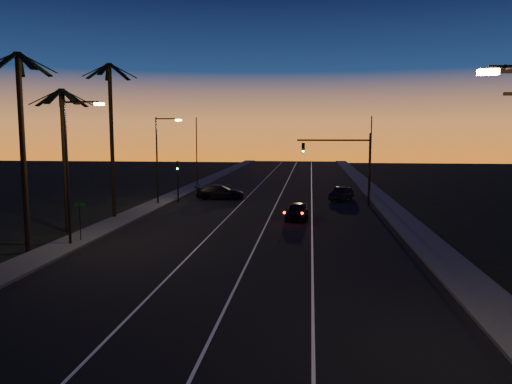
# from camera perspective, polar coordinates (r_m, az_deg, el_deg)

# --- Properties ---
(road) EXTENTS (20.00, 170.00, 0.01)m
(road) POSITION_cam_1_polar(r_m,az_deg,el_deg) (39.84, 0.64, -3.35)
(road) COLOR black
(road) RESTS_ON ground
(sidewalk_left) EXTENTS (2.40, 170.00, 0.16)m
(sidewalk_left) POSITION_cam_1_polar(r_m,az_deg,el_deg) (42.40, -14.62, -2.85)
(sidewalk_left) COLOR #3D3D3B
(sidewalk_left) RESTS_ON ground
(sidewalk_right) EXTENTS (2.40, 170.00, 0.16)m
(sidewalk_right) POSITION_cam_1_polar(r_m,az_deg,el_deg) (40.32, 16.72, -3.41)
(sidewalk_right) COLOR #3D3D3B
(sidewalk_right) RESTS_ON ground
(lane_stripe_left) EXTENTS (0.12, 160.00, 0.01)m
(lane_stripe_left) POSITION_cam_1_polar(r_m,az_deg,el_deg) (40.24, -3.62, -3.24)
(lane_stripe_left) COLOR silver
(lane_stripe_left) RESTS_ON road
(lane_stripe_mid) EXTENTS (0.12, 160.00, 0.01)m
(lane_stripe_mid) POSITION_cam_1_polar(r_m,az_deg,el_deg) (39.79, 1.36, -3.34)
(lane_stripe_mid) COLOR silver
(lane_stripe_mid) RESTS_ON road
(lane_stripe_right) EXTENTS (0.12, 160.00, 0.01)m
(lane_stripe_right) POSITION_cam_1_polar(r_m,az_deg,el_deg) (39.65, 6.41, -3.42)
(lane_stripe_right) COLOR silver
(lane_stripe_right) RESTS_ON road
(palm_near) EXTENTS (4.25, 4.16, 11.53)m
(palm_near) POSITION_cam_1_polar(r_m,az_deg,el_deg) (31.64, -25.20, 6.25)
(palm_near) COLOR black
(palm_near) RESTS_ON ground
(palm_mid) EXTENTS (4.25, 4.16, 10.03)m
(palm_mid) POSITION_cam_1_polar(r_m,az_deg,el_deg) (37.18, -21.11, 5.16)
(palm_mid) COLOR black
(palm_mid) RESTS_ON ground
(palm_far) EXTENTS (4.25, 4.16, 12.53)m
(palm_far) POSITION_cam_1_polar(r_m,az_deg,el_deg) (42.20, -16.21, 7.33)
(palm_far) COLOR black
(palm_far) RESTS_ON ground
(streetlight_left_near) EXTENTS (2.55, 0.26, 9.00)m
(streetlight_left_near) POSITION_cam_1_polar(r_m,az_deg,el_deg) (32.51, -20.35, 3.38)
(streetlight_left_near) COLOR black
(streetlight_left_near) RESTS_ON ground
(streetlight_left_far) EXTENTS (2.55, 0.26, 8.50)m
(streetlight_left_far) POSITION_cam_1_polar(r_m,az_deg,el_deg) (49.26, -10.92, 4.39)
(streetlight_left_far) COLOR black
(streetlight_left_far) RESTS_ON ground
(street_sign) EXTENTS (0.70, 0.06, 2.60)m
(street_sign) POSITION_cam_1_polar(r_m,az_deg,el_deg) (33.84, -19.48, -2.72)
(street_sign) COLOR black
(street_sign) RESTS_ON ground
(signal_mast) EXTENTS (7.10, 0.41, 7.00)m
(signal_mast) POSITION_cam_1_polar(r_m,az_deg,el_deg) (49.19, 10.13, 4.08)
(signal_mast) COLOR black
(signal_mast) RESTS_ON ground
(signal_post) EXTENTS (0.28, 0.37, 4.20)m
(signal_post) POSITION_cam_1_polar(r_m,az_deg,el_deg) (50.97, -8.93, 2.06)
(signal_post) COLOR black
(signal_post) RESTS_ON ground
(far_pole_left) EXTENTS (0.14, 0.14, 9.00)m
(far_pole_left) POSITION_cam_1_polar(r_m,az_deg,el_deg) (65.78, -6.80, 4.55)
(far_pole_left) COLOR black
(far_pole_left) RESTS_ON ground
(far_pole_right) EXTENTS (0.14, 0.14, 9.00)m
(far_pole_right) POSITION_cam_1_polar(r_m,az_deg,el_deg) (61.50, 12.98, 4.27)
(far_pole_right) COLOR black
(far_pole_right) RESTS_ON ground
(lead_car) EXTENTS (1.97, 4.62, 1.37)m
(lead_car) POSITION_cam_1_polar(r_m,az_deg,el_deg) (40.65, 4.69, -2.17)
(lead_car) COLOR black
(lead_car) RESTS_ON road
(right_car) EXTENTS (2.87, 4.28, 1.34)m
(right_car) POSITION_cam_1_polar(r_m,az_deg,el_deg) (52.78, 9.74, -0.21)
(right_car) COLOR black
(right_car) RESTS_ON road
(cross_car) EXTENTS (5.30, 2.47, 1.50)m
(cross_car) POSITION_cam_1_polar(r_m,az_deg,el_deg) (52.99, -4.14, -0.01)
(cross_car) COLOR black
(cross_car) RESTS_ON road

